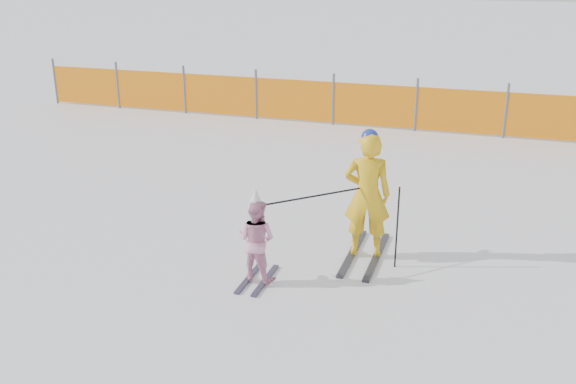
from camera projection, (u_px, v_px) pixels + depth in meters
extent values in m
plane|color=white|center=(276.00, 278.00, 8.22)|extent=(120.00, 120.00, 0.00)
cube|color=black|center=(352.00, 253.00, 8.87)|extent=(0.09, 1.53, 0.04)
cube|color=black|center=(377.00, 256.00, 8.77)|extent=(0.09, 1.53, 0.04)
imported|color=yellow|center=(367.00, 195.00, 8.52)|extent=(0.69, 0.52, 1.71)
sphere|color=#1C309C|center=(370.00, 137.00, 8.25)|extent=(0.23, 0.23, 0.23)
cube|color=black|center=(249.00, 278.00, 8.19)|extent=(0.09, 0.86, 0.03)
cube|color=black|center=(265.00, 280.00, 8.12)|extent=(0.09, 0.86, 0.03)
imported|color=pink|center=(256.00, 240.00, 7.97)|extent=(0.58, 0.48, 1.07)
cone|color=silver|center=(256.00, 197.00, 7.77)|extent=(0.19, 0.19, 0.24)
cylinder|color=black|center=(397.00, 228.00, 8.32)|extent=(0.02, 0.02, 1.13)
cylinder|color=black|center=(314.00, 196.00, 8.15)|extent=(0.99, 0.96, 0.02)
cylinder|color=#595960|center=(55.00, 81.00, 17.89)|extent=(0.06, 0.06, 1.25)
cylinder|color=#595960|center=(118.00, 85.00, 17.31)|extent=(0.06, 0.06, 1.25)
cylinder|color=#595960|center=(185.00, 90.00, 16.73)|extent=(0.06, 0.06, 1.25)
cylinder|color=#595960|center=(256.00, 94.00, 16.15)|extent=(0.06, 0.06, 1.25)
cylinder|color=#595960|center=(333.00, 99.00, 15.57)|extent=(0.06, 0.06, 1.25)
cylinder|color=#595960|center=(416.00, 105.00, 14.99)|extent=(0.06, 0.06, 1.25)
cylinder|color=#595960|center=(506.00, 111.00, 14.41)|extent=(0.06, 0.06, 1.25)
cube|color=orange|center=(304.00, 101.00, 15.81)|extent=(14.51, 0.02, 1.00)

